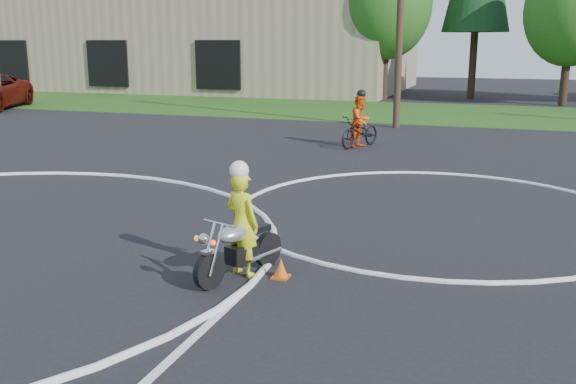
% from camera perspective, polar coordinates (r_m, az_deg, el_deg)
% --- Properties ---
extents(grass_strip, '(120.00, 10.00, 0.02)m').
position_cam_1_polar(grass_strip, '(33.44, 2.79, 7.38)').
color(grass_strip, '#1E4714').
rests_on(grass_strip, ground).
extents(course_markings, '(19.05, 19.05, 0.12)m').
position_cam_1_polar(course_markings, '(12.20, -17.79, -3.58)').
color(course_markings, silver).
rests_on(course_markings, ground).
extents(primary_motorcycle, '(0.87, 1.71, 0.94)m').
position_cam_1_polar(primary_motorcycle, '(9.45, -4.44, -4.98)').
color(primary_motorcycle, black).
rests_on(primary_motorcycle, ground).
extents(rider_primary_grp, '(0.67, 0.55, 1.74)m').
position_cam_1_polar(rider_primary_grp, '(9.45, -4.12, -2.54)').
color(rider_primary_grp, yellow).
rests_on(rider_primary_grp, ground).
extents(rider_second_grp, '(1.37, 2.08, 1.89)m').
position_cam_1_polar(rider_second_grp, '(21.32, 6.46, 5.77)').
color(rider_second_grp, black).
rests_on(rider_second_grp, ground).
extents(traffic_cones, '(17.18, 14.66, 0.30)m').
position_cam_1_polar(traffic_cones, '(9.53, -12.20, -7.12)').
color(traffic_cones, '#DD580B').
rests_on(traffic_cones, ground).
extents(warehouse, '(41.00, 17.00, 8.30)m').
position_cam_1_polar(warehouse, '(52.58, -12.63, 13.74)').
color(warehouse, tan).
rests_on(warehouse, ground).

